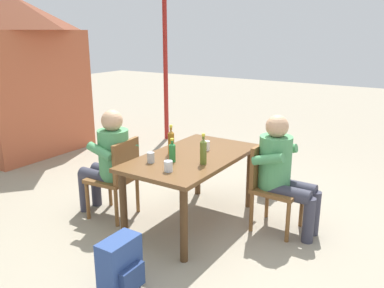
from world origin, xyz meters
name	(u,v)px	position (x,y,z in m)	size (l,w,h in m)	color
ground_plane	(192,221)	(0.00, 0.00, 0.00)	(24.00, 24.00, 0.00)	gray
dining_table	(192,165)	(0.00, 0.00, 0.64)	(1.49, 0.85, 0.74)	brown
chair_near_right	(271,182)	(0.34, -0.72, 0.49)	(0.45, 0.45, 0.87)	brown
chair_far_left	(118,174)	(-0.33, 0.72, 0.49)	(0.48, 0.48, 0.87)	brown
person_in_white_shirt	(282,168)	(0.34, -0.83, 0.66)	(0.47, 0.61, 1.18)	#4C935B
person_in_plaid_shirt	(109,158)	(-0.34, 0.83, 0.66)	(0.47, 0.61, 1.18)	#4C935B
bottle_olive	(203,151)	(-0.16, -0.23, 0.86)	(0.06, 0.06, 0.30)	#566623
bottle_green	(172,152)	(-0.27, 0.05, 0.84)	(0.06, 0.06, 0.23)	#287A38
bottle_amber	(171,142)	(-0.07, 0.20, 0.87)	(0.06, 0.06, 0.30)	#996019
cup_white	(206,146)	(0.23, -0.03, 0.79)	(0.07, 0.07, 0.10)	white
cup_steel	(151,157)	(-0.40, 0.21, 0.79)	(0.07, 0.07, 0.10)	#B2B7BC
cup_glass	(168,166)	(-0.51, -0.08, 0.79)	(0.08, 0.08, 0.10)	silver
backpack_by_near_side	(271,176)	(1.20, -0.39, 0.21)	(0.32, 0.23, 0.44)	black
backpack_by_far_side	(121,266)	(-1.26, -0.16, 0.21)	(0.34, 0.24, 0.43)	#2D4784
brick_kiosk	(17,71)	(0.70, 3.83, 1.32)	(2.02, 1.75, 2.51)	#B25638
lamp_post	(165,16)	(2.56, 2.21, 2.19)	(0.56, 0.20, 3.14)	maroon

